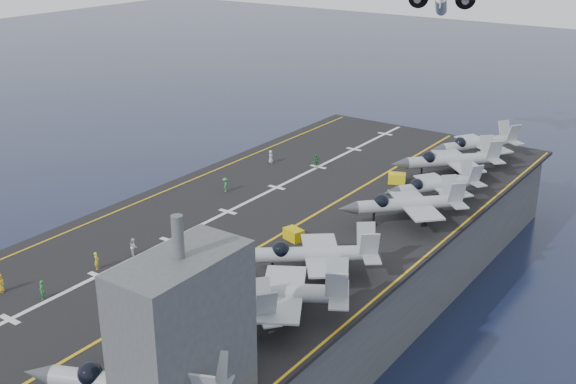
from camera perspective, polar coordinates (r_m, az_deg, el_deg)
The scene contains 27 objects.
ground at distance 87.65m, azimuth -1.52°, elevation -8.73°, with size 500.00×500.00×0.00m, color #142135.
hull at distance 85.28m, azimuth -1.55°, elevation -5.82°, with size 36.00×90.00×10.00m, color #56595E.
flight_deck at distance 83.06m, azimuth -1.58°, elevation -2.62°, with size 38.00×92.00×0.40m, color black.
foul_line at distance 81.37m, azimuth 0.12°, elevation -2.96°, with size 0.35×90.00×0.02m, color gold.
landing_centerline at distance 86.41m, azimuth -4.79°, elevation -1.56°, with size 0.50×90.00×0.02m, color silver.
deck_edge_port at distance 93.38m, azimuth -10.00°, elevation -0.05°, with size 0.25×90.00×0.02m, color gold.
deck_edge_stbd at distance 74.46m, azimuth 10.00°, elevation -5.70°, with size 0.25×90.00×0.02m, color gold.
island_superstructure at distance 50.46m, azimuth -8.33°, elevation -9.73°, with size 5.00×10.00×15.00m, color #56595E, non-canonical shape.
fighter_jet_1 at distance 59.82m, azimuth -6.71°, elevation -9.99°, with size 16.04×16.69×4.85m, color #949AA3, non-canonical shape.
fighter_jet_2 at distance 63.19m, azimuth -1.24°, elevation -7.77°, with size 18.49×16.65×5.35m, color gray, non-canonical shape.
fighter_jet_3 at distance 70.22m, azimuth 2.06°, elevation -4.81°, with size 17.35×16.54×5.03m, color gray, non-canonical shape.
fighter_jet_5 at distance 83.11m, azimuth 9.51°, elevation -0.85°, with size 17.19×17.30×5.08m, color #A2ACB3, non-canonical shape.
fighter_jet_6 at distance 90.08m, azimuth 11.73°, elevation 0.57°, with size 14.66×15.86×4.58m, color gray, non-canonical shape.
fighter_jet_7 at distance 98.86m, azimuth 12.83°, elevation 2.54°, with size 17.74×17.93×5.26m, color #939CA3, non-canonical shape.
fighter_jet_8 at distance 107.28m, azimuth 14.82°, elevation 3.75°, with size 15.91×17.36×5.02m, color #8E949E, non-canonical shape.
tow_cart_a at distance 67.69m, azimuth -6.01°, elevation -7.82°, with size 1.97×1.33×1.15m, color yellow, non-canonical shape.
tow_cart_b at distance 78.61m, azimuth 0.45°, elevation -3.36°, with size 2.44×1.94×1.28m, color gold, non-canonical shape.
tow_cart_c at distance 96.16m, azimuth 8.60°, elevation 1.08°, with size 2.65×2.27×1.35m, color yellow, non-canonical shape.
crew_0 at distance 73.13m, azimuth -21.79°, elevation -6.71°, with size 1.24×1.34×1.86m, color yellow.
crew_1 at distance 74.73m, azimuth -14.89°, elevation -5.26°, with size 1.20×1.30×1.80m, color yellow.
crew_2 at distance 76.81m, azimuth -12.11°, elevation -4.24°, with size 1.34×1.23×1.86m, color silver.
crew_3 at distance 92.47m, azimuth -5.00°, elevation 0.58°, with size 1.22×1.32×1.83m, color #2E8D42.
crew_4 at distance 100.94m, azimuth 2.24°, elevation 2.45°, with size 1.16×1.36×1.92m, color #268C33.
crew_5 at distance 102.94m, azimuth -1.37°, elevation 2.81°, with size 1.17×1.32×1.85m, color silver.
crew_6 at distance 70.60m, azimuth -18.89°, elevation -7.33°, with size 1.33×1.26×1.85m, color #298436.
crew_7 at distance 69.10m, azimuth -7.88°, elevation -6.94°, with size 1.31×1.10×1.86m, color silver.
transport_plane at distance 129.68m, azimuth 12.00°, elevation 14.32°, with size 23.04×19.61×4.61m, color silver, non-canonical shape.
Camera 1 is at (45.47, -60.99, 43.53)m, focal length 45.00 mm.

